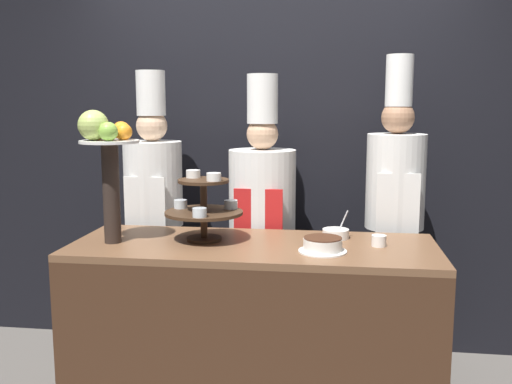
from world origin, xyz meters
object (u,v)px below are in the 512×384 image
(chef_left, at_px, (154,208))
(chef_center_right, at_px, (395,208))
(chef_center_left, at_px, (262,217))
(cup_white, at_px, (379,241))
(fruit_pedestal, at_px, (106,152))
(tiered_stand, at_px, (204,205))
(cake_round, at_px, (323,245))
(serving_bowl_far, at_px, (336,234))

(chef_left, relative_size, chef_center_right, 0.96)
(chef_left, relative_size, chef_center_left, 1.01)
(chef_center_right, bearing_deg, cup_white, -103.02)
(fruit_pedestal, bearing_deg, chef_center_left, 44.18)
(tiered_stand, distance_m, chef_center_right, 1.17)
(cake_round, xyz_separation_m, cup_white, (0.27, 0.15, -0.01))
(serving_bowl_far, bearing_deg, chef_center_left, 136.50)
(cup_white, relative_size, chef_left, 0.04)
(tiered_stand, height_order, fruit_pedestal, fruit_pedestal)
(chef_center_left, bearing_deg, cup_white, -40.70)
(cake_round, relative_size, cup_white, 3.20)
(tiered_stand, height_order, serving_bowl_far, tiered_stand)
(fruit_pedestal, relative_size, chef_left, 0.37)
(cup_white, distance_m, chef_center_right, 0.58)
(cup_white, bearing_deg, serving_bowl_far, 145.97)
(tiered_stand, xyz_separation_m, cup_white, (0.89, -0.00, -0.16))
(cake_round, height_order, chef_center_left, chef_center_left)
(cake_round, height_order, chef_center_right, chef_center_right)
(cup_white, xyz_separation_m, chef_center_left, (-0.66, 0.56, -0.01))
(fruit_pedestal, height_order, cake_round, fruit_pedestal)
(chef_left, distance_m, chef_center_right, 1.47)
(tiered_stand, bearing_deg, serving_bowl_far, 11.66)
(cup_white, height_order, chef_center_right, chef_center_right)
(cake_round, bearing_deg, tiered_stand, 165.89)
(fruit_pedestal, distance_m, chef_center_right, 1.67)
(cake_round, distance_m, chef_center_left, 0.81)
(tiered_stand, relative_size, chef_center_right, 0.21)
(cup_white, distance_m, chef_left, 1.45)
(serving_bowl_far, bearing_deg, cup_white, -34.03)
(cake_round, bearing_deg, chef_left, 146.09)
(serving_bowl_far, distance_m, chef_left, 1.20)
(chef_center_right, bearing_deg, tiered_stand, -151.21)
(tiered_stand, height_order, cup_white, tiered_stand)
(cup_white, height_order, serving_bowl_far, serving_bowl_far)
(chef_center_left, bearing_deg, fruit_pedestal, -135.82)
(cake_round, distance_m, cup_white, 0.31)
(cake_round, distance_m, serving_bowl_far, 0.30)
(cup_white, xyz_separation_m, serving_bowl_far, (-0.21, 0.14, -0.00))
(fruit_pedestal, xyz_separation_m, chef_left, (0.02, 0.68, -0.41))
(tiered_stand, relative_size, cup_white, 5.55)
(fruit_pedestal, bearing_deg, tiered_stand, 14.33)
(serving_bowl_far, distance_m, chef_center_right, 0.55)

